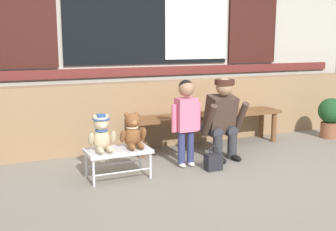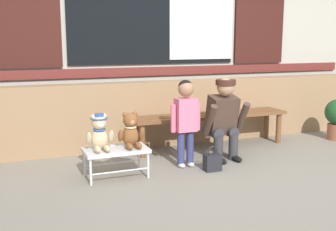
{
  "view_description": "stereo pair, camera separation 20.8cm",
  "coord_description": "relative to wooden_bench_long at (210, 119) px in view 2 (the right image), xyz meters",
  "views": [
    {
      "loc": [
        -2.15,
        -3.48,
        1.37
      ],
      "look_at": [
        -0.3,
        0.59,
        0.55
      ],
      "focal_mm": 43.82,
      "sensor_mm": 36.0,
      "label": 1
    },
    {
      "loc": [
        -1.96,
        -3.56,
        1.37
      ],
      "look_at": [
        -0.3,
        0.59,
        0.55
      ],
      "focal_mm": 43.82,
      "sensor_mm": 36.0,
      "label": 2
    }
  ],
  "objects": [
    {
      "name": "small_display_bench",
      "position": [
        -1.44,
        -0.72,
        -0.11
      ],
      "size": [
        0.64,
        0.36,
        0.3
      ],
      "color": "silver",
      "rests_on": "ground"
    },
    {
      "name": "ground_plane",
      "position": [
        -0.47,
        -1.06,
        -0.37
      ],
      "size": [
        60.0,
        60.0,
        0.0
      ],
      "primitive_type": "plane",
      "color": "gray"
    },
    {
      "name": "child_standing",
      "position": [
        -0.64,
        -0.65,
        0.22
      ],
      "size": [
        0.35,
        0.18,
        0.96
      ],
      "color": "navy",
      "rests_on": "ground"
    },
    {
      "name": "wooden_bench_long",
      "position": [
        0.0,
        0.0,
        0.0
      ],
      "size": [
        2.1,
        0.4,
        0.44
      ],
      "color": "brown",
      "rests_on": "ground"
    },
    {
      "name": "shop_facade",
      "position": [
        -0.47,
        0.88,
        1.51
      ],
      "size": [
        6.96,
        0.26,
        3.76
      ],
      "color": "#B7B2A3",
      "rests_on": "ground"
    },
    {
      "name": "handbag_on_ground",
      "position": [
        -0.44,
        -0.9,
        -0.28
      ],
      "size": [
        0.18,
        0.11,
        0.27
      ],
      "color": "#232328",
      "rests_on": "ground"
    },
    {
      "name": "adult_crouching",
      "position": [
        -0.1,
        -0.52,
        0.11
      ],
      "size": [
        0.5,
        0.49,
        0.95
      ],
      "color": "#333338",
      "rests_on": "ground"
    },
    {
      "name": "teddy_bear_with_hat",
      "position": [
        -1.6,
        -0.72,
        0.1
      ],
      "size": [
        0.28,
        0.27,
        0.36
      ],
      "color": "#CCB289",
      "rests_on": "small_display_bench"
    },
    {
      "name": "brick_low_wall",
      "position": [
        -0.47,
        0.37,
        0.05
      ],
      "size": [
        6.83,
        0.25,
        0.85
      ],
      "primitive_type": "cube",
      "color": "#997551",
      "rests_on": "ground"
    },
    {
      "name": "teddy_bear_plain",
      "position": [
        -1.28,
        -0.72,
        0.09
      ],
      "size": [
        0.28,
        0.26,
        0.36
      ],
      "color": "brown",
      "rests_on": "small_display_bench"
    }
  ]
}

